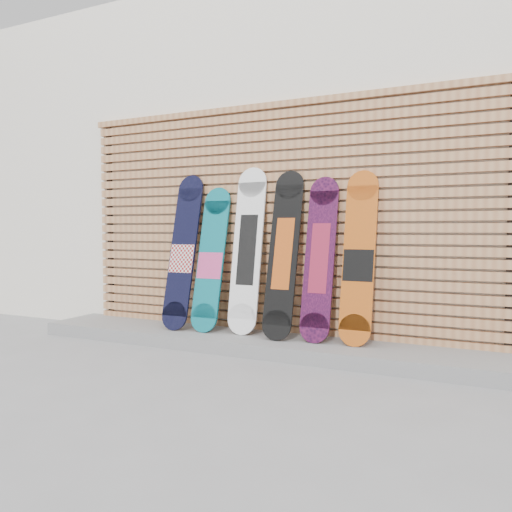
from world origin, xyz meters
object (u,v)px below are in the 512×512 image
at_px(snowboard_4, 320,258).
at_px(snowboard_1, 211,259).
at_px(snowboard_0, 183,252).
at_px(snowboard_5, 359,258).
at_px(snowboard_2, 247,250).
at_px(snowboard_3, 283,254).

bearing_deg(snowboard_4, snowboard_1, -179.36).
height_order(snowboard_0, snowboard_5, snowboard_0).
xyz_separation_m(snowboard_0, snowboard_4, (1.40, 0.03, -0.03)).
bearing_deg(snowboard_2, snowboard_0, -175.76).
bearing_deg(snowboard_4, snowboard_5, 1.45).
bearing_deg(snowboard_3, snowboard_5, 3.01).
xyz_separation_m(snowboard_0, snowboard_3, (1.07, 0.00, 0.01)).
distance_m(snowboard_1, snowboard_4, 1.10).
bearing_deg(snowboard_3, snowboard_0, -179.76).
height_order(snowboard_4, snowboard_5, snowboard_5).
height_order(snowboard_0, snowboard_3, snowboard_0).
distance_m(snowboard_0, snowboard_2, 0.69).
distance_m(snowboard_3, snowboard_4, 0.33).
height_order(snowboard_0, snowboard_2, snowboard_2).
distance_m(snowboard_3, snowboard_5, 0.68).
bearing_deg(snowboard_1, snowboard_5, 0.84).
relative_size(snowboard_1, snowboard_3, 0.92).
relative_size(snowboard_1, snowboard_5, 0.94).
xyz_separation_m(snowboard_3, snowboard_4, (0.33, 0.03, -0.03)).
xyz_separation_m(snowboard_0, snowboard_1, (0.31, 0.02, -0.07)).
distance_m(snowboard_1, snowboard_2, 0.39).
relative_size(snowboard_4, snowboard_5, 0.97).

